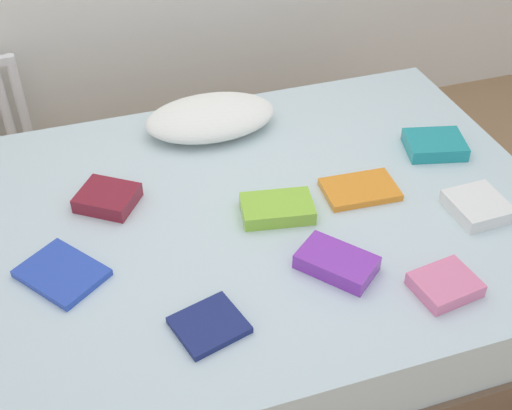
# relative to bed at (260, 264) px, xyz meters

# --- Properties ---
(ground_plane) EXTENTS (8.00, 8.00, 0.00)m
(ground_plane) POSITION_rel_bed_xyz_m (0.00, 0.00, -0.25)
(ground_plane) COLOR #93704C
(bed) EXTENTS (2.00, 1.50, 0.50)m
(bed) POSITION_rel_bed_xyz_m (0.00, 0.00, 0.00)
(bed) COLOR brown
(bed) RESTS_ON ground
(pillow) EXTENTS (0.50, 0.31, 0.11)m
(pillow) POSITION_rel_bed_xyz_m (-0.03, 0.52, 0.31)
(pillow) COLOR white
(pillow) RESTS_ON bed
(textbook_maroon) EXTENTS (0.24, 0.24, 0.05)m
(textbook_maroon) POSITION_rel_bed_xyz_m (-0.48, 0.19, 0.28)
(textbook_maroon) COLOR maroon
(textbook_maroon) RESTS_ON bed
(textbook_white) EXTENTS (0.18, 0.19, 0.05)m
(textbook_white) POSITION_rel_bed_xyz_m (0.68, -0.23, 0.28)
(textbook_white) COLOR white
(textbook_white) RESTS_ON bed
(textbook_orange) EXTENTS (0.26, 0.18, 0.02)m
(textbook_orange) POSITION_rel_bed_xyz_m (0.35, -0.02, 0.26)
(textbook_orange) COLOR orange
(textbook_orange) RESTS_ON bed
(textbook_navy) EXTENTS (0.22, 0.21, 0.02)m
(textbook_navy) POSITION_rel_bed_xyz_m (-0.30, -0.44, 0.26)
(textbook_navy) COLOR navy
(textbook_navy) RESTS_ON bed
(textbook_purple) EXTENTS (0.25, 0.26, 0.05)m
(textbook_purple) POSITION_rel_bed_xyz_m (0.13, -0.34, 0.28)
(textbook_purple) COLOR purple
(textbook_purple) RESTS_ON bed
(textbook_pink) EXTENTS (0.20, 0.17, 0.04)m
(textbook_pink) POSITION_rel_bed_xyz_m (0.39, -0.51, 0.27)
(textbook_pink) COLOR pink
(textbook_pink) RESTS_ON bed
(textbook_lime) EXTENTS (0.26, 0.19, 0.05)m
(textbook_lime) POSITION_rel_bed_xyz_m (0.04, -0.04, 0.28)
(textbook_lime) COLOR #8CC638
(textbook_lime) RESTS_ON bed
(textbook_teal) EXTENTS (0.24, 0.21, 0.05)m
(textbook_teal) POSITION_rel_bed_xyz_m (0.72, 0.13, 0.28)
(textbook_teal) COLOR teal
(textbook_teal) RESTS_ON bed
(textbook_blue) EXTENTS (0.29, 0.30, 0.02)m
(textbook_blue) POSITION_rel_bed_xyz_m (-0.66, -0.11, 0.26)
(textbook_blue) COLOR #2847B7
(textbook_blue) RESTS_ON bed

